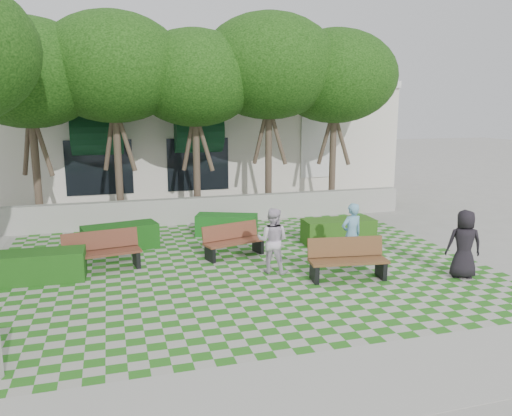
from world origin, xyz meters
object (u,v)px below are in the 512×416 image
object	(u,v)px
bench_west	(102,252)
person_dark	(464,244)
hedge_west	(40,266)
hedge_midright	(227,225)
bench_mid	(233,241)
person_white	(273,241)
hedge_east	(338,231)
person_blue	(351,235)
bench_east	(347,260)
hedge_midleft	(120,237)

from	to	relation	value
bench_west	person_dark	world-z (taller)	person_dark
hedge_west	hedge_midright	bearing A→B (deg)	29.48
bench_mid	hedge_west	world-z (taller)	bench_mid
bench_mid	person_white	bearing A→B (deg)	-85.47
bench_west	person_dark	distance (m)	8.73
hedge_east	person_dark	size ratio (longest dim) A/B	1.28
person_white	person_blue	bearing A→B (deg)	-151.04
bench_mid	hedge_west	size ratio (longest dim) A/B	0.88
hedge_midright	hedge_west	xyz separation A→B (m)	(-5.13, -2.90, 0.02)
bench_east	hedge_midleft	size ratio (longest dim) A/B	0.92
hedge_east	hedge_midleft	distance (m)	6.33
hedge_midleft	person_blue	bearing A→B (deg)	-29.53
bench_mid	hedge_midleft	world-z (taller)	bench_mid
bench_east	bench_west	size ratio (longest dim) A/B	0.99
hedge_midright	hedge_west	size ratio (longest dim) A/B	0.94
hedge_midleft	hedge_west	bearing A→B (deg)	-130.53
hedge_midright	hedge_east	bearing A→B (deg)	-32.27
hedge_midleft	person_white	bearing A→B (deg)	-41.55
bench_east	hedge_midleft	bearing A→B (deg)	148.87
hedge_east	person_blue	world-z (taller)	person_blue
hedge_midleft	hedge_west	xyz separation A→B (m)	(-1.87, -2.18, -0.01)
hedge_west	hedge_midleft	bearing A→B (deg)	49.47
bench_east	hedge_west	size ratio (longest dim) A/B	0.94
hedge_midleft	hedge_midright	bearing A→B (deg)	12.39
bench_east	hedge_midleft	world-z (taller)	bench_east
hedge_east	person_blue	distance (m)	2.16
person_blue	person_dark	world-z (taller)	person_dark
hedge_west	person_dark	world-z (taller)	person_dark
hedge_midleft	person_white	xyz separation A→B (m)	(3.51, -3.11, 0.44)
hedge_east	bench_east	bearing A→B (deg)	-111.86
bench_mid	person_blue	world-z (taller)	person_blue
person_blue	person_dark	distance (m)	2.64
person_blue	hedge_midright	bearing A→B (deg)	-68.42
bench_west	person_white	distance (m)	4.22
hedge_midright	person_blue	size ratio (longest dim) A/B	1.17
bench_mid	hedge_east	size ratio (longest dim) A/B	0.84
person_white	bench_west	bearing A→B (deg)	11.82
bench_west	person_white	size ratio (longest dim) A/B	1.19
hedge_east	person_white	world-z (taller)	person_white
person_blue	person_dark	bearing A→B (deg)	134.32
bench_west	hedge_midleft	world-z (taller)	bench_west
bench_west	person_dark	bearing A→B (deg)	-29.08
bench_east	hedge_west	bearing A→B (deg)	172.46
person_blue	person_white	xyz separation A→B (m)	(-2.08, 0.06, -0.01)
bench_mid	person_dark	world-z (taller)	person_dark
bench_east	person_blue	distance (m)	1.09
hedge_midright	person_white	world-z (taller)	person_white
hedge_midleft	hedge_west	size ratio (longest dim) A/B	1.02
bench_west	person_blue	size ratio (longest dim) A/B	1.18
hedge_east	hedge_west	distance (m)	8.15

